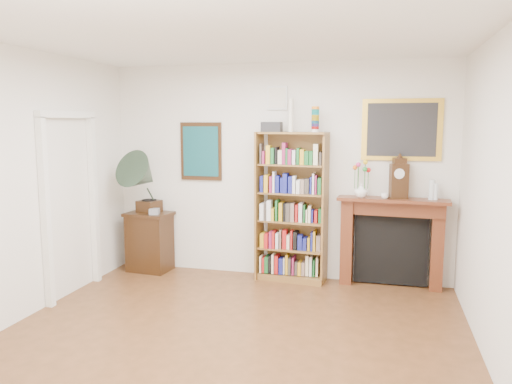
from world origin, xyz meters
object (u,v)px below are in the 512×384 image
mantel_clock (399,179)px  bottle_left (432,190)px  flower_vase (361,190)px  cd_stack (154,211)px  bottle_right (436,192)px  gramophone (143,178)px  teacup (385,196)px  bookshelf (292,199)px  fireplace (392,235)px  side_cabinet (150,242)px

mantel_clock → bottle_left: 0.40m
mantel_clock → bottle_left: bearing=-17.9°
flower_vase → cd_stack: bearing=-176.3°
bottle_left → bottle_right: (0.04, -0.00, -0.02)m
gramophone → cd_stack: size_ratio=7.23×
flower_vase → teacup: (0.28, -0.05, -0.05)m
bookshelf → fireplace: (1.25, 0.08, -0.41)m
cd_stack → teacup: teacup is taller
mantel_clock → teacup: (-0.16, -0.07, -0.20)m
teacup → bottle_left: bearing=6.7°
side_cabinet → flower_vase: (2.84, 0.07, 0.80)m
bookshelf → side_cabinet: size_ratio=2.71×
bottle_left → cd_stack: bearing=-177.0°
gramophone → bookshelf: bearing=19.3°
teacup → gramophone: bearing=-177.8°
bookshelf → mantel_clock: size_ratio=4.51×
bookshelf → cd_stack: 1.86m
flower_vase → gramophone: bearing=-176.5°
bottle_left → bottle_right: bearing=-2.0°
fireplace → flower_vase: size_ratio=7.86×
flower_vase → teacup: 0.29m
side_cabinet → bottle_left: (3.66, 0.08, 0.84)m
bottle_left → teacup: bearing=-173.3°
gramophone → teacup: size_ratio=9.74×
side_cabinet → cd_stack: 0.48m
side_cabinet → bottle_left: bottle_left is taller
side_cabinet → gramophone: gramophone is taller
mantel_clock → bottle_right: bearing=-18.0°
flower_vase → bottle_right: bearing=0.5°
bookshelf → bottle_right: 1.74m
mantel_clock → teacup: 0.27m
side_cabinet → fireplace: bearing=7.7°
fireplace → mantel_clock: size_ratio=2.75×
side_cabinet → bottle_right: 3.80m
gramophone → mantel_clock: size_ratio=1.77×
fireplace → gramophone: (-3.23, -0.25, 0.64)m
teacup → cd_stack: bearing=-177.7°
gramophone → bottle_left: gramophone is taller
fireplace → cd_stack: fireplace is taller
teacup → side_cabinet: bearing=-179.8°
side_cabinet → gramophone: bearing=-90.0°
bookshelf → bottle_right: bookshelf is taller
bookshelf → cd_stack: (-1.84, -0.17, -0.22)m
mantel_clock → teacup: bearing=-172.6°
fireplace → bottle_left: size_ratio=5.61×
teacup → bottle_right: bottle_right is taller
gramophone → mantel_clock: bearing=17.8°
bookshelf → mantel_clock: 1.34m
bookshelf → teacup: bookshelf is taller
cd_stack → bottle_right: (3.57, 0.18, 0.37)m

